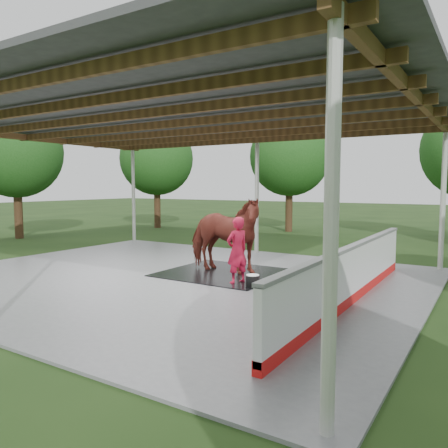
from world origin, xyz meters
The scene contains 12 objects.
ground centered at (0.00, 0.00, 0.00)m, with size 100.00×100.00×0.00m, color #1E3814.
concrete_slab centered at (0.00, 0.00, 0.03)m, with size 12.00×10.00×0.05m, color slate.
pavilion_structure centered at (0.00, 0.00, 3.97)m, with size 12.60×10.60×4.05m.
dasher_board centered at (4.60, 0.00, 0.59)m, with size 0.16×8.00×1.15m.
tree_belt centered at (0.30, 0.90, 3.79)m, with size 28.00×28.00×5.80m.
rubber_mat centered at (0.93, 1.09, 0.06)m, with size 2.99×2.80×0.02m, color black.
horse centered at (0.93, 1.09, 1.06)m, with size 1.07×2.34×1.98m, color maroon.
handler centered at (1.84, 0.24, 0.84)m, with size 0.57×0.38×1.57m, color #AF122F.
wash_bucket centered at (2.35, 0.07, 0.20)m, with size 0.32×0.32×0.29m.
soap_bottle_a centered at (3.28, 0.24, 0.20)m, with size 0.11×0.11×0.29m, color silver.
soap_bottle_b centered at (2.69, 0.20, 0.16)m, with size 0.09×0.10×0.21m, color #338CD8.
hose_coil centered at (2.79, 1.13, 0.06)m, with size 1.62×1.23×0.02m.
Camera 1 is at (6.94, -8.49, 2.36)m, focal length 35.00 mm.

